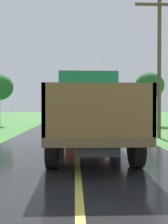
{
  "coord_description": "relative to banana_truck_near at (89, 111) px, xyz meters",
  "views": [
    {
      "loc": [
        -0.08,
        1.96,
        1.57
      ],
      "look_at": [
        0.33,
        13.02,
        1.4
      ],
      "focal_mm": 41.45,
      "sensor_mm": 36.0,
      "label": 1
    }
  ],
  "objects": [
    {
      "name": "banana_truck_near",
      "position": [
        0.0,
        0.0,
        0.0
      ],
      "size": [
        2.38,
        5.82,
        2.8
      ],
      "color": "#2D2D30",
      "rests_on": "road_surface"
    },
    {
      "name": "banana_truck_far",
      "position": [
        0.1,
        9.7,
        -0.02
      ],
      "size": [
        2.38,
        5.81,
        2.8
      ],
      "color": "#2D2D30",
      "rests_on": "road_surface"
    },
    {
      "name": "utility_pole_roadside",
      "position": [
        3.94,
        4.53,
        2.58
      ],
      "size": [
        2.56,
        0.2,
        7.38
      ],
      "color": "brown",
      "rests_on": "ground"
    },
    {
      "name": "roadside_tree_mid_right",
      "position": [
        6.28,
        14.26,
        2.1
      ],
      "size": [
        2.6,
        2.6,
        4.78
      ],
      "color": "#4C3823",
      "rests_on": "ground"
    }
  ]
}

